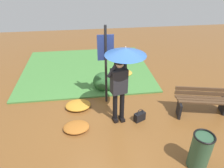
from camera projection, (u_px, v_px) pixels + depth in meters
ground_plane at (114, 127)px, 5.33m from camera, size 18.00×18.00×0.00m
grass_verge at (86, 69)px, 8.14m from camera, size 4.80×4.00×0.05m
person_with_umbrella at (123, 67)px, 4.82m from camera, size 0.96×0.96×2.04m
info_sign_post at (106, 57)px, 5.60m from camera, size 0.44×0.07×2.30m
handbag at (140, 117)px, 5.49m from camera, size 0.33×0.25×0.37m
park_bench at (202, 101)px, 5.63m from camera, size 1.42×0.67×0.75m
trash_bin at (200, 151)px, 4.12m from camera, size 0.42×0.42×0.83m
shrub_cluster at (104, 82)px, 6.76m from camera, size 0.72×0.65×0.59m
leaf_pile_near_person at (123, 73)px, 7.74m from camera, size 0.68×0.54×0.15m
leaf_pile_by_bench at (76, 127)px, 5.22m from camera, size 0.65×0.52×0.14m
leaf_pile_far_path at (78, 105)px, 6.00m from camera, size 0.73×0.58×0.16m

